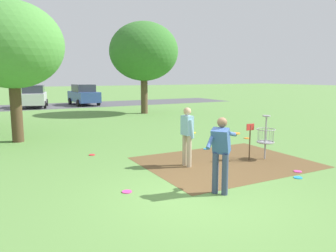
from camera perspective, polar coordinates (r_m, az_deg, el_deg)
ground_plane at (r=7.26m, az=5.41°, el=-12.34°), size 160.00×160.00×0.00m
dirt_tee_pad at (r=10.23m, az=9.91°, el=-6.17°), size 4.86×3.88×0.01m
disc_golf_basket at (r=10.71m, az=16.23°, el=-1.60°), size 0.98×0.58×1.39m
player_foreground_watching at (r=9.48m, az=3.33°, el=-1.27°), size 0.41×0.48×1.71m
player_throwing at (r=7.32m, az=9.14°, el=-4.18°), size 1.14×0.58×1.71m
frisbee_near_basket at (r=14.23m, az=13.47°, el=-2.06°), size 0.25×0.25×0.02m
frisbee_by_tee at (r=7.65m, az=-7.11°, el=-11.18°), size 0.23×0.23×0.02m
frisbee_mid_grass at (r=11.25m, az=-13.01°, el=-4.87°), size 0.20×0.20×0.02m
frisbee_far_left at (r=9.78m, az=21.48°, el=-7.32°), size 0.22×0.22×0.02m
frisbee_far_right at (r=9.21m, az=21.54°, el=-8.28°), size 0.21×0.21×0.02m
frisbee_scattered_a at (r=11.90m, az=6.61°, el=-3.96°), size 0.20×0.20×0.02m
tree_near_left at (r=14.27m, az=-25.37°, el=12.46°), size 3.90×3.90×5.43m
tree_mid_center at (r=23.07m, az=-4.20°, el=12.67°), size 4.68×4.68×6.23m
parking_lot_strip at (r=30.35m, az=-20.97°, el=3.18°), size 36.00×6.00×0.01m
parked_car_center_left at (r=29.62m, az=-22.13°, el=4.78°), size 2.57×4.47×1.84m
parked_car_center_right at (r=30.70m, az=-14.35°, el=5.26°), size 2.15×4.29×1.84m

